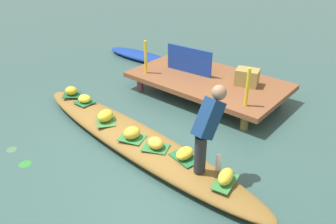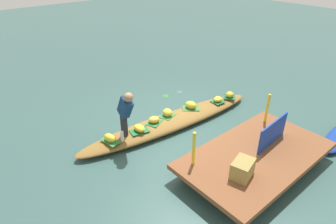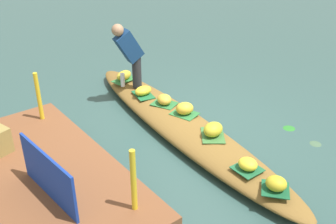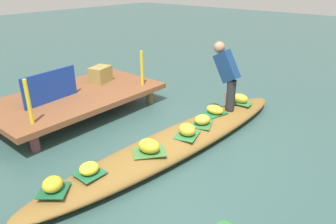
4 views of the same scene
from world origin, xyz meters
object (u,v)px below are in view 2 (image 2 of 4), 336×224
object	(u,v)px
market_banner	(273,133)
banana_bunch_5	(154,120)
banana_bunch_4	(139,128)
produce_crate	(242,169)
banana_bunch_2	(230,95)
banana_bunch_3	(191,105)
vendor_boat	(172,121)
water_bottle	(122,136)
vendor_person	(125,111)
banana_bunch_1	(167,112)
banana_bunch_0	(110,138)
banana_bunch_6	(218,99)

from	to	relation	value
market_banner	banana_bunch_5	bearing A→B (deg)	-68.35
banana_bunch_4	produce_crate	size ratio (longest dim) A/B	0.70
banana_bunch_2	banana_bunch_3	size ratio (longest dim) A/B	0.77
vendor_boat	water_bottle	bearing A→B (deg)	7.57
banana_bunch_4	vendor_person	xyz separation A→B (m)	(0.35, 0.02, 0.60)
banana_bunch_4	water_bottle	world-z (taller)	water_bottle
banana_bunch_1	banana_bunch_3	xyz separation A→B (m)	(-0.73, 0.10, 0.00)
banana_bunch_3	vendor_boat	bearing A→B (deg)	2.62
banana_bunch_3	banana_bunch_4	bearing A→B (deg)	0.61
banana_bunch_0	banana_bunch_3	size ratio (longest dim) A/B	1.02
banana_bunch_3	banana_bunch_6	world-z (taller)	banana_bunch_3
vendor_boat	vendor_person	distance (m)	1.57
water_bottle	market_banner	distance (m)	3.20
produce_crate	banana_bunch_2	bearing A→B (deg)	-137.57
banana_bunch_5	produce_crate	world-z (taller)	produce_crate
banana_bunch_1	banana_bunch_6	size ratio (longest dim) A/B	1.13
vendor_person	banana_bunch_2	bearing A→B (deg)	176.27
banana_bunch_4	produce_crate	world-z (taller)	produce_crate
market_banner	produce_crate	xyz separation A→B (m)	(1.27, 0.21, -0.11)
banana_bunch_4	water_bottle	distance (m)	0.53
banana_bunch_2	banana_bunch_6	xyz separation A→B (m)	(0.46, -0.04, -0.01)
banana_bunch_1	vendor_person	distance (m)	1.43
banana_bunch_1	water_bottle	distance (m)	1.49
vendor_boat	produce_crate	distance (m)	2.67
banana_bunch_1	vendor_person	size ratio (longest dim) A/B	0.23
banana_bunch_6	market_banner	size ratio (longest dim) A/B	0.23
vendor_boat	vendor_person	xyz separation A→B (m)	(1.35, 0.00, 0.81)
banana_bunch_0	banana_bunch_5	world-z (taller)	banana_bunch_0
banana_bunch_2	water_bottle	world-z (taller)	water_bottle
banana_bunch_2	banana_bunch_3	distance (m)	1.33
vendor_boat	water_bottle	distance (m)	1.55
banana_bunch_5	banana_bunch_6	xyz separation A→B (m)	(-2.04, 0.27, -0.01)
vendor_boat	market_banner	xyz separation A→B (m)	(-0.69, 2.35, 0.55)
vendor_person	banana_bunch_6	bearing A→B (deg)	176.48
banana_bunch_3	vendor_person	distance (m)	2.12
market_banner	produce_crate	distance (m)	1.30
banana_bunch_5	market_banner	bearing A→B (deg)	116.28
water_bottle	banana_bunch_1	bearing A→B (deg)	-172.52
vendor_boat	produce_crate	size ratio (longest dim) A/B	11.65
vendor_boat	water_bottle	world-z (taller)	water_bottle
water_bottle	produce_crate	world-z (taller)	produce_crate
banana_bunch_3	produce_crate	world-z (taller)	produce_crate
vendor_boat	banana_bunch_4	xyz separation A→B (m)	(1.01, -0.01, 0.21)
banana_bunch_6	water_bottle	distance (m)	3.05
banana_bunch_1	banana_bunch_4	xyz separation A→B (m)	(0.96, 0.12, -0.02)
banana_bunch_4	water_bottle	xyz separation A→B (m)	(0.52, 0.08, 0.04)
vendor_person	water_bottle	distance (m)	0.59
banana_bunch_6	market_banner	bearing A→B (deg)	69.12
banana_bunch_6	water_bottle	bearing A→B (deg)	-2.19
vendor_boat	banana_bunch_6	world-z (taller)	banana_bunch_6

